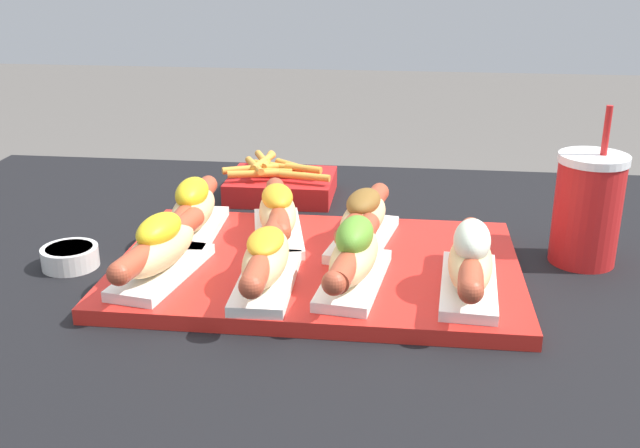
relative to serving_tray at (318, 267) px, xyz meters
The scene contains 11 objects.
serving_tray is the anchor object (origin of this frame).
hot_dog_0 0.19m from the serving_tray, 159.33° to the right, with size 0.09×0.20×0.07m.
hot_dog_1 0.10m from the serving_tray, 121.87° to the right, with size 0.06×0.20×0.06m.
hot_dog_2 0.09m from the serving_tray, 51.97° to the right, with size 0.08×0.20×0.08m.
hot_dog_3 0.19m from the serving_tray, 20.05° to the right, with size 0.07×0.20×0.08m.
hot_dog_4 0.19m from the serving_tray, 158.60° to the left, with size 0.06×0.20×0.08m.
hot_dog_5 0.10m from the serving_tray, 130.78° to the left, with size 0.09×0.20×0.07m.
hot_dog_6 0.09m from the serving_tray, 51.37° to the left, with size 0.09×0.20×0.07m.
sauce_bowl 0.31m from the serving_tray, behind, with size 0.07×0.07×0.03m.
drink_cup 0.34m from the serving_tray, 13.41° to the left, with size 0.08×0.08×0.20m.
fries_basket 0.31m from the serving_tray, 108.17° to the left, with size 0.17×0.13×0.06m.
Camera 1 is at (0.07, -0.84, 1.07)m, focal length 42.00 mm.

